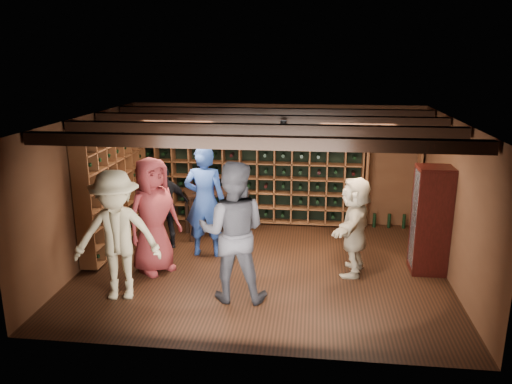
# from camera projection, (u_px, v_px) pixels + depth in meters

# --- Properties ---
(ground) EXTENTS (6.00, 6.00, 0.00)m
(ground) POSITION_uv_depth(u_px,v_px,m) (262.00, 268.00, 8.41)
(ground) COLOR black
(ground) RESTS_ON ground
(room_shell) EXTENTS (6.00, 6.00, 6.00)m
(room_shell) POSITION_uv_depth(u_px,v_px,m) (263.00, 124.00, 7.81)
(room_shell) COLOR #4B2C1A
(room_shell) RESTS_ON ground
(wine_rack_back) EXTENTS (4.65, 0.30, 2.20)m
(wine_rack_back) POSITION_uv_depth(u_px,v_px,m) (249.00, 170.00, 10.39)
(wine_rack_back) COLOR brown
(wine_rack_back) RESTS_ON ground
(wine_rack_left) EXTENTS (0.30, 2.65, 2.20)m
(wine_rack_left) POSITION_uv_depth(u_px,v_px,m) (115.00, 185.00, 9.21)
(wine_rack_left) COLOR brown
(wine_rack_left) RESTS_ON ground
(crate_shelf) EXTENTS (1.20, 0.32, 2.07)m
(crate_shelf) POSITION_uv_depth(u_px,v_px,m) (395.00, 153.00, 9.93)
(crate_shelf) COLOR brown
(crate_shelf) RESTS_ON ground
(display_cabinet) EXTENTS (0.55, 0.50, 1.75)m
(display_cabinet) POSITION_uv_depth(u_px,v_px,m) (430.00, 222.00, 8.06)
(display_cabinet) COLOR black
(display_cabinet) RESTS_ON ground
(man_blue_shirt) EXTENTS (0.73, 0.49, 1.99)m
(man_blue_shirt) POSITION_uv_depth(u_px,v_px,m) (205.00, 201.00, 8.72)
(man_blue_shirt) COLOR navy
(man_blue_shirt) RESTS_ON ground
(man_grey_suit) EXTENTS (1.02, 0.81, 2.06)m
(man_grey_suit) POSITION_uv_depth(u_px,v_px,m) (233.00, 232.00, 7.13)
(man_grey_suit) COLOR black
(man_grey_suit) RESTS_ON ground
(guest_red_floral) EXTENTS (1.06, 1.12, 1.92)m
(guest_red_floral) POSITION_uv_depth(u_px,v_px,m) (153.00, 215.00, 8.08)
(guest_red_floral) COLOR maroon
(guest_red_floral) RESTS_ON ground
(guest_woman_black) EXTENTS (0.95, 0.93, 1.60)m
(guest_woman_black) POSITION_uv_depth(u_px,v_px,m) (165.00, 207.00, 9.07)
(guest_woman_black) COLOR black
(guest_woman_black) RESTS_ON ground
(guest_khaki) EXTENTS (1.35, 0.93, 1.93)m
(guest_khaki) POSITION_uv_depth(u_px,v_px,m) (117.00, 236.00, 7.17)
(guest_khaki) COLOR #9B8D6B
(guest_khaki) RESTS_ON ground
(guest_beige) EXTENTS (0.81, 1.57, 1.62)m
(guest_beige) POSITION_uv_depth(u_px,v_px,m) (355.00, 226.00, 8.04)
(guest_beige) COLOR tan
(guest_beige) RESTS_ON ground
(tasting_table) EXTENTS (1.35, 1.04, 1.19)m
(tasting_table) POSITION_uv_depth(u_px,v_px,m) (216.00, 196.00, 9.76)
(tasting_table) COLOR black
(tasting_table) RESTS_ON ground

